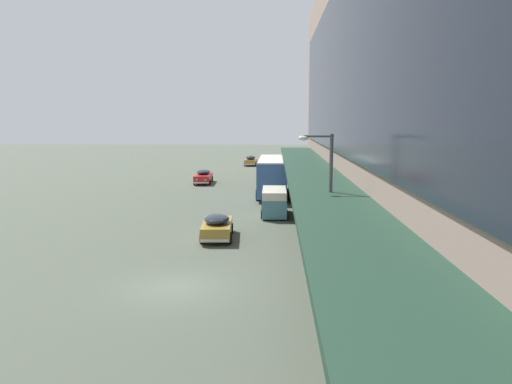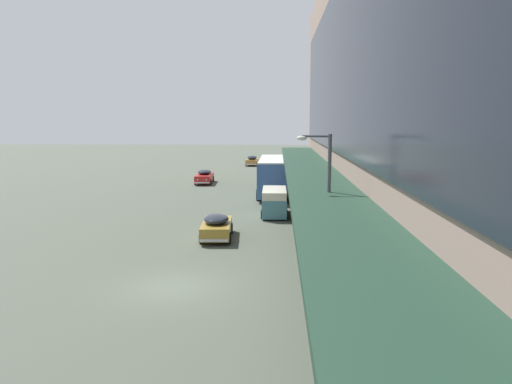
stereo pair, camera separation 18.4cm
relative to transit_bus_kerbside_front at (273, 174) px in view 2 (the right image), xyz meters
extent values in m
plane|color=#495043|center=(-3.91, -26.03, -1.98)|extent=(240.00, 240.00, 0.00)
cube|color=gray|center=(7.09, -26.03, -1.90)|extent=(10.00, 180.00, 0.15)
cube|color=gray|center=(7.09, -26.03, 7.33)|extent=(6.00, 80.00, 18.60)
cube|color=black|center=(4.04, -26.03, 8.26)|extent=(0.10, 73.60, 10.42)
cube|color=#1B3527|center=(2.49, -26.03, 1.82)|extent=(3.20, 72.00, 0.24)
cube|color=#375C98|center=(0.00, 0.00, -0.13)|extent=(2.65, 10.18, 2.99)
cube|color=black|center=(0.00, 0.00, 0.23)|extent=(2.68, 9.36, 1.32)
cube|color=silver|center=(0.00, 0.00, 1.42)|extent=(2.55, 10.17, 0.12)
cube|color=black|center=(0.05, 5.11, 1.12)|extent=(1.28, 0.07, 0.36)
cylinder|color=black|center=(-1.25, 3.46, -1.48)|extent=(0.26, 1.00, 1.00)
cylinder|color=black|center=(1.31, 3.44, -1.48)|extent=(0.26, 1.00, 1.00)
cylinder|color=black|center=(-1.31, -3.14, -1.48)|extent=(0.26, 1.00, 1.00)
cylinder|color=black|center=(1.25, -3.16, -1.48)|extent=(0.26, 1.00, 1.00)
cube|color=#B4201D|center=(-7.71, 8.49, -1.35)|extent=(1.85, 4.72, 0.80)
ellipsoid|color=#1E232D|center=(-7.72, 8.73, -0.72)|extent=(1.57, 2.62, 0.52)
cube|color=silver|center=(-7.63, 6.11, -1.61)|extent=(1.61, 0.18, 0.14)
cube|color=silver|center=(-7.79, 10.87, -1.61)|extent=(1.61, 0.18, 0.14)
sphere|color=silver|center=(-7.16, 6.16, -1.30)|extent=(0.18, 0.18, 0.18)
sphere|color=silver|center=(-8.09, 6.13, -1.30)|extent=(0.18, 0.18, 0.18)
cylinder|color=black|center=(-6.82, 7.08, -1.66)|extent=(0.16, 0.64, 0.64)
cylinder|color=black|center=(-8.50, 7.02, -1.66)|extent=(0.16, 0.64, 0.64)
cylinder|color=black|center=(-6.92, 9.97, -1.66)|extent=(0.16, 0.64, 0.64)
cylinder|color=black|center=(-8.60, 9.91, -1.66)|extent=(0.16, 0.64, 0.64)
cube|color=olive|center=(-3.50, 30.44, -1.39)|extent=(1.86, 4.21, 0.74)
ellipsoid|color=#1E232D|center=(-3.51, 30.23, -0.74)|extent=(1.58, 2.34, 0.61)
cube|color=silver|center=(-3.41, 32.55, -1.61)|extent=(1.60, 0.19, 0.14)
cube|color=silver|center=(-3.60, 28.32, -1.61)|extent=(1.60, 0.19, 0.14)
sphere|color=silver|center=(-3.87, 32.54, -1.34)|extent=(0.18, 0.18, 0.18)
sphere|color=silver|center=(-2.95, 32.50, -1.34)|extent=(0.18, 0.18, 0.18)
cylinder|color=black|center=(-4.28, 31.76, -1.66)|extent=(0.17, 0.65, 0.64)
cylinder|color=black|center=(-2.61, 31.68, -1.66)|extent=(0.17, 0.65, 0.64)
cylinder|color=black|center=(-4.40, 29.19, -1.66)|extent=(0.17, 0.65, 0.64)
cylinder|color=black|center=(-2.72, 29.12, -1.66)|extent=(0.17, 0.65, 0.64)
cube|color=olive|center=(-3.21, -17.21, -1.38)|extent=(1.88, 4.17, 0.76)
ellipsoid|color=#1E232D|center=(-3.20, -17.42, -0.77)|extent=(1.58, 2.32, 0.51)
cube|color=silver|center=(-3.32, -15.12, -1.61)|extent=(1.59, 0.20, 0.14)
cube|color=silver|center=(-3.10, -19.30, -1.61)|extent=(1.59, 0.20, 0.14)
sphere|color=silver|center=(-3.77, -15.18, -1.33)|extent=(0.18, 0.18, 0.18)
sphere|color=silver|center=(-2.86, -15.13, -1.33)|extent=(0.18, 0.18, 0.18)
cylinder|color=black|center=(-4.11, -15.99, -1.66)|extent=(0.17, 0.65, 0.64)
cylinder|color=black|center=(-2.44, -15.90, -1.66)|extent=(0.17, 0.65, 0.64)
cylinder|color=black|center=(-3.97, -18.52, -1.66)|extent=(0.17, 0.65, 0.64)
cylinder|color=black|center=(-2.31, -18.43, -1.66)|extent=(0.17, 0.65, 0.64)
cube|color=teal|center=(0.18, -9.95, -1.22)|extent=(1.77, 4.31, 1.29)
cube|color=silver|center=(0.18, -9.95, -0.43)|extent=(1.74, 4.22, 0.83)
cube|color=black|center=(0.18, -9.95, -0.52)|extent=(1.81, 3.88, 0.41)
ellipsoid|color=teal|center=(0.17, -7.85, -1.08)|extent=(1.61, 0.61, 1.11)
cylinder|color=black|center=(-0.70, -8.70, -1.66)|extent=(0.16, 0.64, 0.64)
cylinder|color=black|center=(1.05, -8.70, -1.66)|extent=(0.16, 0.64, 0.64)
cylinder|color=black|center=(-0.69, -11.20, -1.66)|extent=(0.16, 0.64, 0.64)
cylinder|color=black|center=(1.06, -11.19, -1.66)|extent=(0.16, 0.64, 0.64)
cylinder|color=#293036|center=(2.95, -28.91, -1.40)|extent=(0.16, 0.16, 0.85)
cylinder|color=#293036|center=(2.97, -28.75, -1.40)|extent=(0.16, 0.16, 0.85)
cube|color=#293036|center=(2.96, -28.83, -0.63)|extent=(0.27, 0.42, 0.70)
cylinder|color=#293036|center=(2.94, -29.09, -0.59)|extent=(0.10, 0.10, 0.63)
cylinder|color=#293036|center=(2.98, -28.57, -0.59)|extent=(0.10, 0.10, 0.63)
sphere|color=tan|center=(2.96, -28.83, -0.17)|extent=(0.22, 0.22, 0.22)
cylinder|color=black|center=(2.96, -28.83, -0.09)|extent=(0.33, 0.33, 0.02)
cylinder|color=black|center=(2.96, -28.83, -0.03)|extent=(0.21, 0.21, 0.12)
cylinder|color=#4C4C51|center=(2.62, -24.75, 1.31)|extent=(0.16, 0.16, 6.26)
cylinder|color=#4C4C51|center=(2.02, -24.75, 4.34)|extent=(1.20, 0.10, 0.10)
ellipsoid|color=silver|center=(1.42, -24.75, 4.26)|extent=(0.44, 0.28, 0.20)
camera|label=1|loc=(0.21, -46.15, 5.04)|focal=35.00mm
camera|label=2|loc=(0.40, -46.14, 5.04)|focal=35.00mm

